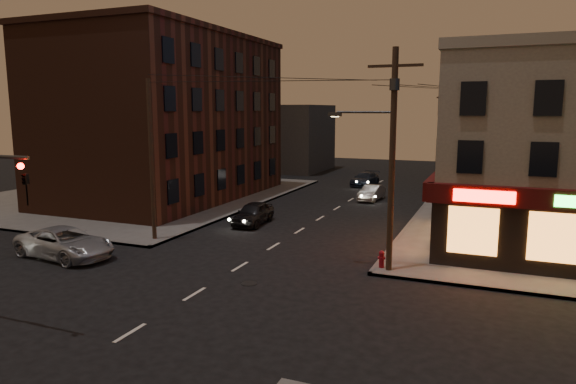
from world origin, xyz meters
The scene contains 14 objects.
ground centered at (0.00, 0.00, 0.00)m, with size 120.00×120.00×0.00m, color black.
sidewalk_nw centered at (-18.00, 19.00, 0.07)m, with size 24.00×28.00×0.15m, color #514F4C.
brick_apartment centered at (-14.50, 19.00, 6.65)m, with size 12.00×20.00×13.00m, color #472316.
bg_building_ne_a centered at (14.00, 38.00, 3.50)m, with size 10.00×12.00×7.00m, color #3F3D3A.
bg_building_nw centered at (-13.00, 42.00, 4.00)m, with size 9.00×10.00×8.00m, color #3F3D3A.
bg_building_ne_b centered at (12.00, 52.00, 3.00)m, with size 8.00×8.00×6.00m, color #3F3D3A.
utility_pole_main centered at (6.68, 5.80, 5.76)m, with size 4.20×0.44×10.00m.
utility_pole_far centered at (6.80, 32.00, 4.65)m, with size 0.26×0.26×9.00m, color #382619.
utility_pole_west centered at (-6.80, 6.50, 4.65)m, with size 0.24×0.24×9.00m, color #382619.
suv_cross centered at (-8.97, 2.04, 0.76)m, with size 2.52×5.47×1.52m, color #9DA0A5.
sedan_near centered at (-3.50, 12.61, 0.72)m, with size 1.71×4.25×1.45m, color black.
sedan_mid centered at (1.65, 24.44, 0.63)m, with size 1.33×3.83×1.26m, color slate.
sedan_far centered at (-0.89, 32.48, 0.65)m, with size 1.83×4.50×1.31m, color #17202F.
fire_hydrant centered at (6.42, 6.00, 0.60)m, with size 0.36×0.36×0.82m.
Camera 1 is at (11.14, -17.10, 7.47)m, focal length 32.00 mm.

